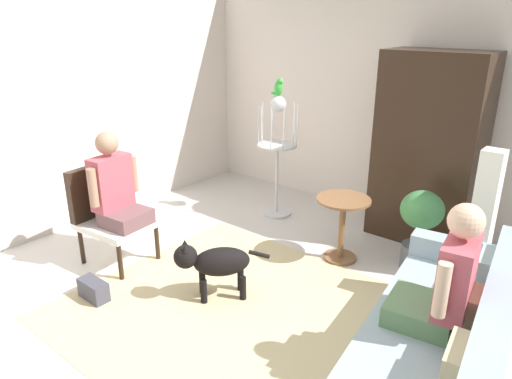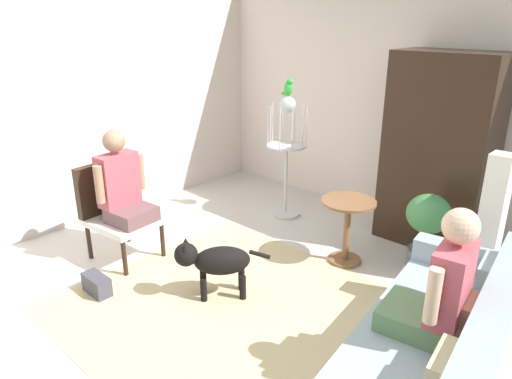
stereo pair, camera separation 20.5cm
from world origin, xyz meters
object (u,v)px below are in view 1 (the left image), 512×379
person_on_couch (445,281)px  column_lamp (483,218)px  parrot (279,87)px  couch (443,342)px  person_on_armchair (115,188)px  armchair (107,209)px  potted_plant (421,223)px  round_end_table (342,221)px  bird_cage_stand (277,149)px  armoire_cabinet (429,149)px  handbag (94,290)px  dog (215,262)px

person_on_couch → column_lamp: size_ratio=0.70×
parrot → person_on_couch: bearing=-32.0°
couch → person_on_armchair: size_ratio=2.50×
armchair → potted_plant: bearing=35.5°
round_end_table → bird_cage_stand: size_ratio=0.45×
person_on_armchair → round_end_table: bearing=41.2°
bird_cage_stand → potted_plant: size_ratio=1.83×
armoire_cabinet → handbag: (-1.64, -2.93, -0.89)m
person_on_couch → dog: 1.82m
armchair → handbag: (0.51, -0.52, -0.43)m
round_end_table → handbag: round_end_table is taller
person_on_couch → column_lamp: 1.49m
armchair → parrot: 2.23m
armchair → handbag: 0.85m
couch → person_on_armchair: bearing=-172.2°
person_on_couch → bird_cage_stand: bird_cage_stand is taller
couch → person_on_couch: size_ratio=2.54×
person_on_armchair → handbag: size_ratio=3.02×
person_on_couch → column_lamp: person_on_couch is taller
dog → armoire_cabinet: (0.87, 2.25, 0.64)m
dog → parrot: bearing=111.2°
couch → person_on_couch: 0.46m
person_on_armchair → potted_plant: (2.24, 1.70, -0.30)m
person_on_armchair → dog: 1.21m
couch → armoire_cabinet: bearing=115.0°
round_end_table → bird_cage_stand: bird_cage_stand is taller
person_on_armchair → parrot: size_ratio=4.43×
potted_plant → armoire_cabinet: bearing=109.7°
person_on_armchair → handbag: person_on_armchair is taller
couch → bird_cage_stand: bird_cage_stand is taller
person_on_couch → potted_plant: 1.51m
person_on_armchair → bird_cage_stand: bearing=76.9°
person_on_couch → person_on_armchair: person_on_armchair is taller
person_on_couch → armchair: bearing=-172.9°
person_on_armchair → handbag: 0.94m
dog → potted_plant: size_ratio=0.83×
person_on_armchair → dog: size_ratio=1.35×
armchair → bird_cage_stand: bearing=72.5°
person_on_armchair → parrot: parrot is taller
armoire_cabinet → dog: bearing=-111.1°
dog → bird_cage_stand: (-0.69, 1.75, 0.48)m
round_end_table → armoire_cabinet: 1.21m
parrot → dog: bearing=-68.8°
couch → potted_plant: bearing=117.7°
dog → column_lamp: 2.35m
bird_cage_stand → potted_plant: 1.85m
person_on_armchair → round_end_table: size_ratio=1.35×
bird_cage_stand → column_lamp: size_ratio=1.17×
armchair → column_lamp: column_lamp is taller
armchair → person_on_armchair: person_on_armchair is taller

